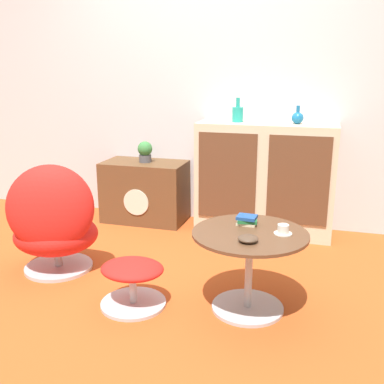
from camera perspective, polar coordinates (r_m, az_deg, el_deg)
ground_plane at (r=3.02m, az=-5.77°, el=-11.97°), size 12.00×12.00×0.00m
wall_back at (r=4.14m, az=1.84°, el=14.16°), size 6.40×0.06×2.60m
sideboard at (r=3.90m, az=9.23°, el=1.69°), size 1.16×0.42×0.95m
tv_console at (r=4.22m, az=-5.98°, el=0.07°), size 0.76×0.44×0.56m
egg_chair at (r=3.23m, az=-17.19°, el=-3.77°), size 0.74×0.71×0.80m
ottoman at (r=2.75m, az=-7.57°, el=-10.63°), size 0.40×0.40×0.28m
coffee_table at (r=2.65m, az=7.27°, el=-8.36°), size 0.67×0.67×0.49m
vase_leftmost at (r=3.85m, az=5.82°, el=9.87°), size 0.09×0.09×0.20m
vase_inner_left at (r=3.80m, az=13.26°, el=9.19°), size 0.10×0.10×0.15m
potted_plant at (r=4.13m, az=-5.98°, el=5.17°), size 0.13×0.13×0.19m
teacup at (r=2.58m, az=11.49°, el=-4.78°), size 0.10×0.10×0.06m
book_stack at (r=2.70m, az=7.00°, el=-3.55°), size 0.13×0.11×0.06m
bowl at (r=2.44m, az=7.14°, el=-5.90°), size 0.11×0.11×0.04m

